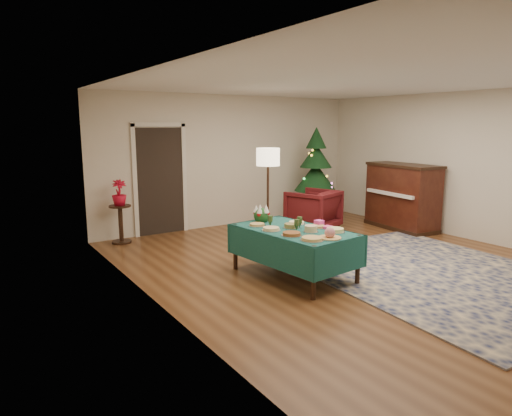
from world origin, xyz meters
TOP-DOWN VIEW (x-y plane):
  - room_shell at (0.00, 0.00)m, footprint 7.00×7.00m
  - doorway at (-1.60, 3.48)m, footprint 1.08×0.04m
  - rug at (0.69, -0.99)m, footprint 3.51×4.43m
  - buffet_table at (-1.05, 0.03)m, footprint 1.19×1.83m
  - platter_0 at (-1.24, -0.58)m, footprint 0.30×0.30m
  - platter_1 at (-0.99, -0.63)m, footprint 0.30×0.30m
  - platter_2 at (-0.69, -0.41)m, footprint 0.26×0.26m
  - platter_3 at (-1.30, -0.24)m, footprint 0.27×0.27m
  - platter_4 at (-0.96, -0.23)m, footprint 0.20×0.20m
  - platter_5 at (-0.71, -0.07)m, footprint 0.23×0.23m
  - platter_6 at (-1.35, 0.14)m, footprint 0.26×0.26m
  - platter_7 at (-1.03, 0.11)m, footprint 0.23×0.23m
  - platter_8 at (-0.80, 0.29)m, footprint 0.26×0.26m
  - platter_9 at (-1.35, 0.49)m, footprint 0.24×0.24m
  - goblet_0 at (-1.21, 0.36)m, footprint 0.07×0.07m
  - goblet_1 at (-0.92, 0.06)m, footprint 0.07×0.07m
  - goblet_2 at (-1.07, -0.06)m, footprint 0.07×0.07m
  - napkin_stack at (-0.63, -0.20)m, footprint 0.15×0.15m
  - gift_box at (-0.63, -0.02)m, footprint 0.12×0.12m
  - centerpiece at (-1.13, 0.70)m, footprint 0.24×0.24m
  - armchair at (1.06, 2.09)m, footprint 1.10×1.06m
  - floor_lamp at (-0.27, 1.77)m, footprint 0.41×0.41m
  - side_table at (-2.49, 3.18)m, footprint 0.38×0.38m
  - potted_plant at (-2.49, 3.18)m, footprint 0.25×0.45m
  - christmas_tree at (1.73, 2.82)m, footprint 1.21×1.21m
  - piano at (2.66, 1.21)m, footprint 0.88×1.60m

SIDE VIEW (x-z plane):
  - rug at x=0.69m, z-range 0.00..0.02m
  - side_table at x=-2.49m, z-range -0.01..0.68m
  - armchair at x=1.06m, z-range 0.00..0.90m
  - buffet_table at x=-1.05m, z-range 0.20..0.88m
  - piano at x=2.66m, z-range -0.01..1.31m
  - platter_9 at x=-1.35m, z-range 0.67..0.71m
  - platter_5 at x=-0.71m, z-range 0.67..0.71m
  - platter_8 at x=-0.80m, z-range 0.67..0.71m
  - napkin_stack at x=-0.63m, z-range 0.67..0.71m
  - platter_0 at x=-1.24m, z-range 0.67..0.71m
  - platter_3 at x=-1.30m, z-range 0.67..0.72m
  - platter_6 at x=-1.35m, z-range 0.67..0.72m
  - platter_2 at x=-0.69m, z-range 0.67..0.73m
  - platter_7 at x=-1.03m, z-range 0.67..0.74m
  - platter_4 at x=-0.96m, z-range 0.67..0.76m
  - gift_box at x=-0.63m, z-range 0.67..0.76m
  - platter_1 at x=-0.99m, z-range 0.66..0.80m
  - goblet_0 at x=-1.21m, z-range 0.68..0.84m
  - goblet_1 at x=-0.92m, z-range 0.68..0.84m
  - goblet_2 at x=-1.07m, z-range 0.68..0.84m
  - centerpiece at x=-1.13m, z-range 0.65..0.93m
  - potted_plant at x=-2.49m, z-range 0.69..0.94m
  - christmas_tree at x=1.73m, z-range -0.10..1.95m
  - doorway at x=-1.60m, z-range 0.02..2.18m
  - room_shell at x=0.00m, z-range -2.15..4.85m
  - floor_lamp at x=-0.27m, z-range 0.59..2.29m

